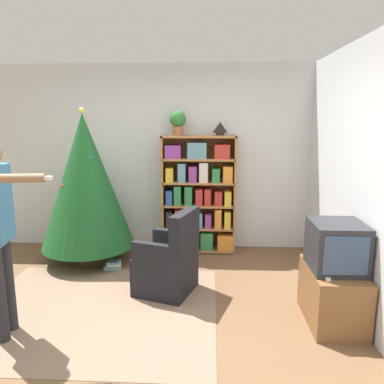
{
  "coord_description": "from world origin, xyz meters",
  "views": [
    {
      "loc": [
        0.6,
        -3.12,
        1.87
      ],
      "look_at": [
        0.39,
        0.98,
        1.05
      ],
      "focal_mm": 35.0,
      "sensor_mm": 36.0,
      "label": 1
    }
  ],
  "objects_px": {
    "bookshelf": "(199,197)",
    "christmas_tree": "(86,182)",
    "television": "(336,246)",
    "armchair": "(169,264)",
    "table_lamp": "(220,128)",
    "potted_plant": "(178,121)"
  },
  "relations": [
    {
      "from": "television",
      "to": "table_lamp",
      "type": "xyz_separation_m",
      "value": [
        -1.02,
        1.84,
        1.0
      ]
    },
    {
      "from": "potted_plant",
      "to": "table_lamp",
      "type": "distance_m",
      "value": 0.58
    },
    {
      "from": "bookshelf",
      "to": "potted_plant",
      "type": "xyz_separation_m",
      "value": [
        -0.29,
        0.01,
        1.04
      ]
    },
    {
      "from": "bookshelf",
      "to": "christmas_tree",
      "type": "bearing_deg",
      "value": -161.74
    },
    {
      "from": "bookshelf",
      "to": "television",
      "type": "height_order",
      "value": "bookshelf"
    },
    {
      "from": "armchair",
      "to": "potted_plant",
      "type": "height_order",
      "value": "potted_plant"
    },
    {
      "from": "bookshelf",
      "to": "potted_plant",
      "type": "height_order",
      "value": "potted_plant"
    },
    {
      "from": "bookshelf",
      "to": "armchair",
      "type": "height_order",
      "value": "bookshelf"
    },
    {
      "from": "bookshelf",
      "to": "armchair",
      "type": "relative_size",
      "value": 1.77
    },
    {
      "from": "bookshelf",
      "to": "table_lamp",
      "type": "xyz_separation_m",
      "value": [
        0.28,
        0.01,
        0.95
      ]
    },
    {
      "from": "bookshelf",
      "to": "armchair",
      "type": "distance_m",
      "value": 1.42
    },
    {
      "from": "bookshelf",
      "to": "television",
      "type": "relative_size",
      "value": 3.3
    },
    {
      "from": "christmas_tree",
      "to": "armchair",
      "type": "xyz_separation_m",
      "value": [
        1.15,
        -0.84,
        -0.75
      ]
    },
    {
      "from": "bookshelf",
      "to": "potted_plant",
      "type": "distance_m",
      "value": 1.08
    },
    {
      "from": "bookshelf",
      "to": "christmas_tree",
      "type": "distance_m",
      "value": 1.53
    },
    {
      "from": "christmas_tree",
      "to": "potted_plant",
      "type": "bearing_deg",
      "value": 22.89
    },
    {
      "from": "television",
      "to": "christmas_tree",
      "type": "xyz_separation_m",
      "value": [
        -2.73,
        1.36,
        0.33
      ]
    },
    {
      "from": "armchair",
      "to": "table_lamp",
      "type": "height_order",
      "value": "table_lamp"
    },
    {
      "from": "christmas_tree",
      "to": "table_lamp",
      "type": "xyz_separation_m",
      "value": [
        1.71,
        0.48,
        0.66
      ]
    },
    {
      "from": "bookshelf",
      "to": "table_lamp",
      "type": "height_order",
      "value": "table_lamp"
    },
    {
      "from": "christmas_tree",
      "to": "bookshelf",
      "type": "bearing_deg",
      "value": 18.26
    },
    {
      "from": "potted_plant",
      "to": "table_lamp",
      "type": "height_order",
      "value": "potted_plant"
    }
  ]
}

